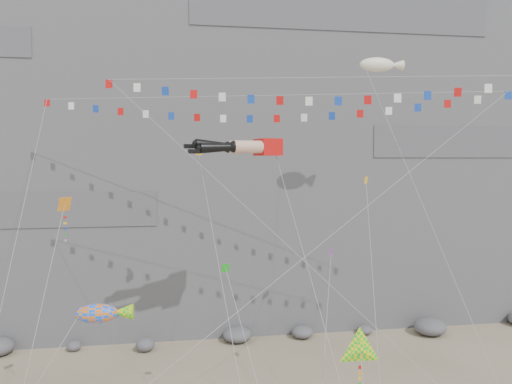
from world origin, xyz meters
TOP-DOWN VIEW (x-y plane):
  - cliff at (0.00, 32.00)m, footprint 80.00×28.00m
  - talus_boulders at (0.00, 17.00)m, footprint 60.00×3.00m
  - legs_kite at (-0.78, 6.44)m, footprint 8.19×15.82m
  - flag_banner_upper at (1.05, 9.50)m, footprint 32.21×19.25m
  - flag_banner_lower at (4.06, 4.27)m, footprint 27.01×10.51m
  - harlequin_kite at (-11.25, 1.93)m, footprint 2.93×7.49m
  - fish_windsock at (-9.36, -0.03)m, footprint 7.71×4.42m
  - delta_kite at (4.14, -2.36)m, footprint 2.49×6.10m
  - blimp_windsock at (9.86, 9.83)m, footprint 5.73×13.68m
  - small_kite_a at (-3.67, 7.96)m, footprint 2.96×15.21m
  - small_kite_b at (4.82, 4.90)m, footprint 4.63×10.92m
  - small_kite_c at (-2.34, 2.49)m, footprint 2.93×9.18m
  - small_kite_d at (8.37, 7.91)m, footprint 5.37×16.07m

SIDE VIEW (x-z plane):
  - talus_boulders at x=0.00m, z-range 0.00..1.20m
  - delta_kite at x=4.14m, z-range 2.04..10.79m
  - fish_windsock at x=-9.36m, z-range 2.88..13.73m
  - small_kite_c at x=-2.34m, z-range 3.10..16.36m
  - small_kite_b at x=4.82m, z-range 2.53..17.45m
  - harlequin_kite at x=-11.25m, z-range 6.08..21.52m
  - small_kite_d at x=8.37m, z-range 3.61..25.43m
  - small_kite_a at x=-3.67m, z-range 5.40..27.74m
  - legs_kite at x=-0.78m, z-range 5.79..28.44m
  - flag_banner_upper at x=1.05m, z-range 5.97..35.86m
  - flag_banner_lower at x=4.06m, z-range 9.24..33.64m
  - blimp_windsock at x=9.86m, z-range 9.88..36.90m
  - cliff at x=0.00m, z-range 0.00..50.00m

